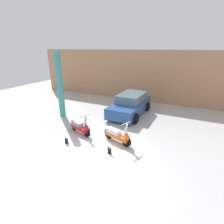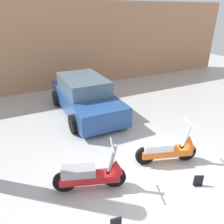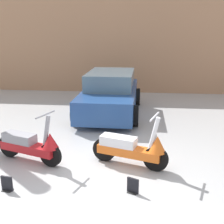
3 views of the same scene
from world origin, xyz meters
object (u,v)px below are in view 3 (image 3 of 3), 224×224
scooter_front_right (132,148)px  scooter_front_left (31,144)px  car_rear_left (110,94)px  placard_near_left_scooter (7,184)px  placard_near_right_scooter (133,186)px

scooter_front_right → scooter_front_left: bearing=-161.6°
scooter_front_right → car_rear_left: 3.76m
scooter_front_right → placard_near_left_scooter: (-2.02, -1.08, -0.27)m
scooter_front_left → scooter_front_right: 2.00m
scooter_front_left → scooter_front_right: bearing=19.4°
scooter_front_right → car_rear_left: bearing=120.5°
placard_near_left_scooter → placard_near_right_scooter: size_ratio=1.00×
placard_near_right_scooter → car_rear_left: bearing=100.5°
car_rear_left → scooter_front_left: bearing=-17.1°
scooter_front_left → car_rear_left: 3.88m
scooter_front_left → placard_near_right_scooter: scooter_front_left is taller
scooter_front_left → car_rear_left: (1.19, 3.68, 0.24)m
scooter_front_left → placard_near_left_scooter: 1.10m
scooter_front_left → placard_near_left_scooter: (-0.02, -1.07, -0.26)m
car_rear_left → placard_near_left_scooter: car_rear_left is taller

